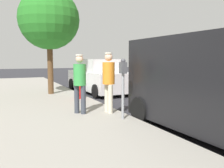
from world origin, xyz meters
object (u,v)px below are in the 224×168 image
street_tree (49,20)px  pedestrian_in_green (80,80)px  parking_meter_near (123,78)px  fire_hydrant (79,88)px  parked_sedan_behind (99,77)px  pedestrian_in_orange (109,78)px

street_tree → pedestrian_in_green: bearing=90.5°
parking_meter_near → fire_hydrant: bearing=-88.4°
street_tree → parked_sedan_behind: bearing=-168.2°
street_tree → fire_hydrant: bearing=112.5°
parking_meter_near → pedestrian_in_green: pedestrian_in_green is taller
parked_sedan_behind → street_tree: 3.61m
fire_hydrant → pedestrian_in_orange: bearing=91.4°
parking_meter_near → pedestrian_in_orange: (0.03, -0.82, -0.06)m
parking_meter_near → street_tree: (0.84, -5.29, 2.14)m
pedestrian_in_green → fire_hydrant: size_ratio=1.90×
pedestrian_in_orange → parked_sedan_behind: 5.27m
parking_meter_near → street_tree: 5.77m
pedestrian_in_green → street_tree: bearing=-89.5°
parking_meter_near → fire_hydrant: parking_meter_near is taller
pedestrian_in_orange → pedestrian_in_green: size_ratio=1.03×
pedestrian_in_orange → street_tree: size_ratio=0.38×
pedestrian_in_green → parked_sedan_behind: bearing=-117.1°
parking_meter_near → pedestrian_in_green: 1.32m
parking_meter_near → parked_sedan_behind: 6.05m
parked_sedan_behind → pedestrian_in_green: bearing=62.9°
pedestrian_in_green → parked_sedan_behind: (-2.44, -4.76, -0.33)m
parking_meter_near → parked_sedan_behind: bearing=-105.8°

